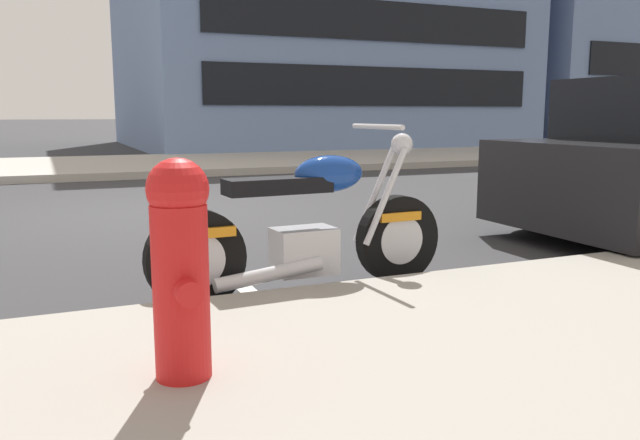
{
  "coord_description": "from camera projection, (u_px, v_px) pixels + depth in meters",
  "views": [
    {
      "loc": [
        -1.21,
        -7.78,
        1.17
      ],
      "look_at": [
        0.39,
        -4.05,
        0.5
      ],
      "focal_mm": 36.29,
      "sensor_mm": 36.0,
      "label": 1
    }
  ],
  "objects": [
    {
      "name": "parked_motorcycle",
      "position": [
        307.0,
        231.0,
        4.19
      ],
      "size": [
        2.06,
        0.62,
        1.1
      ],
      "rotation": [
        0.0,
        0.0,
        0.05
      ],
      "color": "black",
      "rests_on": "ground"
    },
    {
      "name": "ground_plane",
      "position": [
        156.0,
        213.0,
        7.71
      ],
      "size": [
        260.0,
        260.0,
        0.0
      ],
      "primitive_type": "plane",
      "color": "#333335"
    },
    {
      "name": "fire_hydrant",
      "position": [
        180.0,
        263.0,
        2.5
      ],
      "size": [
        0.24,
        0.36,
        0.87
      ],
      "color": "red",
      "rests_on": "sidewalk_near_curb"
    },
    {
      "name": "parking_stall_stripe",
      "position": [
        239.0,
        283.0,
        4.5
      ],
      "size": [
        0.12,
        2.2,
        0.01
      ],
      "primitive_type": "cube",
      "color": "silver",
      "rests_on": "ground"
    },
    {
      "name": "townhouse_mid_block",
      "position": [
        304.0,
        23.0,
        23.38
      ],
      "size": [
        12.25,
        11.63,
        8.8
      ],
      "color": "#6B84B2",
      "rests_on": "ground"
    },
    {
      "name": "sidewalk_far_curb",
      "position": [
        546.0,
        153.0,
        18.39
      ],
      "size": [
        120.0,
        5.0,
        0.14
      ],
      "primitive_type": "cube",
      "color": "#ADA89E",
      "rests_on": "ground"
    }
  ]
}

